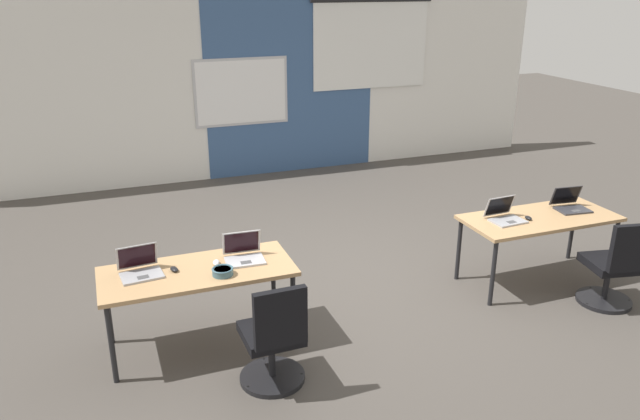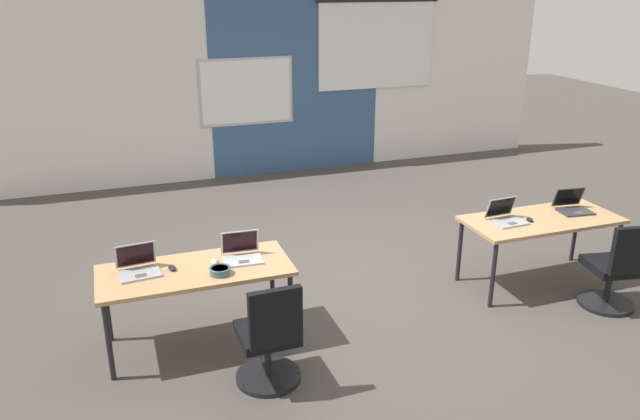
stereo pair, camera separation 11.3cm
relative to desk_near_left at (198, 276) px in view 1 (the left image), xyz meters
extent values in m
plane|color=#47423D|center=(1.75, 0.60, -0.66)|extent=(24.00, 24.00, 0.00)
cube|color=silver|center=(1.75, 4.80, 0.74)|extent=(10.00, 0.20, 2.80)
cube|color=#385684|center=(2.37, 4.69, 0.74)|extent=(2.77, 0.01, 2.80)
cube|color=#B7B7BC|center=(1.55, 4.69, 0.69)|extent=(1.48, 0.02, 1.04)
cube|color=white|center=(1.55, 4.68, 0.69)|extent=(1.40, 0.02, 0.96)
cube|color=white|center=(3.73, 4.67, 1.31)|extent=(2.00, 0.02, 1.36)
cube|color=tan|center=(0.00, 0.00, 0.04)|extent=(1.60, 0.70, 0.04)
cylinder|color=black|center=(-0.74, -0.30, -0.32)|extent=(0.04, 0.04, 0.68)
cylinder|color=black|center=(0.74, -0.30, -0.32)|extent=(0.04, 0.04, 0.68)
cylinder|color=black|center=(-0.74, 0.30, -0.32)|extent=(0.04, 0.04, 0.68)
cylinder|color=black|center=(0.74, 0.30, -0.32)|extent=(0.04, 0.04, 0.68)
cube|color=tan|center=(3.50, 0.00, 0.04)|extent=(1.60, 0.70, 0.04)
cylinder|color=black|center=(2.76, -0.30, -0.32)|extent=(0.04, 0.04, 0.68)
cylinder|color=black|center=(4.24, -0.30, -0.32)|extent=(0.04, 0.04, 0.68)
cylinder|color=black|center=(2.76, 0.30, -0.32)|extent=(0.04, 0.04, 0.68)
cylinder|color=black|center=(4.24, 0.30, -0.32)|extent=(0.04, 0.04, 0.68)
cube|color=#9E9EA3|center=(-0.44, 0.03, 0.07)|extent=(0.35, 0.26, 0.02)
cube|color=#4C4C4F|center=(-0.44, -0.02, 0.08)|extent=(0.10, 0.07, 0.00)
cube|color=#9E9EA3|center=(-0.46, 0.17, 0.18)|extent=(0.33, 0.10, 0.22)
cube|color=black|center=(-0.46, 0.16, 0.19)|extent=(0.30, 0.08, 0.19)
ellipsoid|color=black|center=(-0.18, 0.04, 0.08)|extent=(0.08, 0.11, 0.03)
cube|color=#9E9EA3|center=(3.10, -0.01, 0.07)|extent=(0.34, 0.25, 0.02)
cube|color=#4C4C4F|center=(3.10, -0.06, 0.08)|extent=(0.09, 0.07, 0.00)
cube|color=#9E9EA3|center=(3.09, 0.14, 0.18)|extent=(0.33, 0.10, 0.21)
cube|color=black|center=(3.09, 0.13, 0.18)|extent=(0.30, 0.08, 0.19)
ellipsoid|color=black|center=(3.33, -0.03, 0.08)|extent=(0.07, 0.11, 0.03)
cube|color=#333338|center=(3.93, 0.01, 0.07)|extent=(0.35, 0.27, 0.02)
cube|color=#4C4C4F|center=(3.92, -0.04, 0.08)|extent=(0.10, 0.07, 0.00)
cube|color=#333338|center=(3.95, 0.16, 0.18)|extent=(0.34, 0.12, 0.21)
cube|color=black|center=(3.94, 0.16, 0.18)|extent=(0.30, 0.10, 0.18)
cylinder|color=black|center=(3.85, -0.64, -0.64)|extent=(0.52, 0.52, 0.04)
cylinder|color=black|center=(3.85, -0.64, -0.45)|extent=(0.06, 0.06, 0.34)
cube|color=black|center=(3.85, -0.64, -0.24)|extent=(0.52, 0.52, 0.08)
cube|color=black|center=(3.80, -0.89, 0.03)|extent=(0.40, 0.14, 0.46)
sphere|color=black|center=(3.89, -0.41, -0.64)|extent=(0.04, 0.04, 0.04)
sphere|color=black|center=(4.05, -0.76, -0.64)|extent=(0.04, 0.04, 0.04)
sphere|color=black|center=(3.62, -0.67, -0.64)|extent=(0.04, 0.04, 0.04)
cube|color=#B7B7BC|center=(0.41, 0.01, 0.07)|extent=(0.34, 0.25, 0.02)
cube|color=#4C4C4F|center=(0.41, -0.04, 0.08)|extent=(0.09, 0.07, 0.00)
cube|color=#B7B7BC|center=(0.42, 0.15, 0.18)|extent=(0.33, 0.08, 0.22)
cube|color=black|center=(0.42, 0.14, 0.19)|extent=(0.30, 0.06, 0.19)
ellipsoid|color=silver|center=(0.17, 0.05, 0.08)|extent=(0.08, 0.11, 0.03)
cylinder|color=black|center=(0.43, -0.70, -0.64)|extent=(0.52, 0.52, 0.04)
cylinder|color=black|center=(0.43, -0.70, -0.45)|extent=(0.06, 0.06, 0.34)
cube|color=black|center=(0.43, -0.70, -0.24)|extent=(0.45, 0.45, 0.08)
cube|color=black|center=(0.43, -0.95, 0.03)|extent=(0.40, 0.07, 0.46)
sphere|color=black|center=(0.42, -0.47, -0.64)|extent=(0.04, 0.04, 0.04)
sphere|color=black|center=(0.65, -0.77, -0.64)|extent=(0.04, 0.04, 0.04)
sphere|color=black|center=(0.21, -0.78, -0.64)|extent=(0.04, 0.04, 0.04)
cylinder|color=#3D6070|center=(0.18, -0.17, 0.09)|extent=(0.17, 0.17, 0.05)
torus|color=#3D6070|center=(0.18, -0.17, 0.11)|extent=(0.18, 0.18, 0.02)
cylinder|color=gold|center=(0.18, -0.17, 0.11)|extent=(0.14, 0.14, 0.01)
camera|label=1|loc=(-0.66, -4.69, 2.33)|focal=34.52mm
camera|label=2|loc=(-0.55, -4.73, 2.33)|focal=34.52mm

